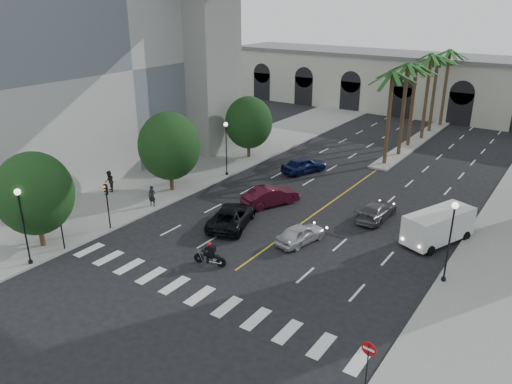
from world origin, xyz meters
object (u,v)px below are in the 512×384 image
at_px(lamp_post_left_far, 226,144).
at_px(car_c, 232,216).
at_px(car_e, 304,165).
at_px(cargo_van, 438,226).
at_px(pedestrian_a, 152,196).
at_px(lamp_post_right, 450,236).
at_px(car_d, 376,211).
at_px(traffic_signal_far, 107,199).
at_px(pedestrian_b, 109,181).
at_px(do_not_enter_sign, 368,357).
at_px(motorcycle_rider, 211,255).
at_px(lamp_post_left_near, 23,220).
at_px(car_b, 270,196).
at_px(traffic_signal_near, 60,218).
at_px(car_a, 300,234).

xyz_separation_m(lamp_post_left_far, car_c, (7.19, -8.75, -2.44)).
relative_size(car_e, cargo_van, 0.79).
bearing_deg(pedestrian_a, lamp_post_right, -12.79).
bearing_deg(car_e, car_d, 168.97).
bearing_deg(car_e, cargo_van, 173.98).
distance_m(traffic_signal_far, pedestrian_b, 7.90).
bearing_deg(do_not_enter_sign, car_e, 128.57).
xyz_separation_m(traffic_signal_far, motorcycle_rider, (9.57, 0.17, -1.77)).
bearing_deg(car_c, lamp_post_left_near, 41.29).
bearing_deg(car_b, lamp_post_right, -171.22).
bearing_deg(lamp_post_right, pedestrian_a, -175.96).
height_order(car_c, car_e, car_e).
xyz_separation_m(car_c, car_d, (8.62, 7.41, -0.09)).
height_order(car_e, do_not_enter_sign, do_not_enter_sign).
bearing_deg(motorcycle_rider, traffic_signal_near, -169.81).
bearing_deg(pedestrian_b, lamp_post_right, 39.94).
bearing_deg(traffic_signal_far, pedestrian_a, 95.47).
distance_m(traffic_signal_far, car_e, 20.47).
bearing_deg(lamp_post_left_near, motorcycle_rider, 34.61).
xyz_separation_m(lamp_post_left_far, do_not_enter_sign, (22.47, -19.37, -1.19)).
distance_m(traffic_signal_far, motorcycle_rider, 9.73).
bearing_deg(car_e, pedestrian_b, 73.25).
relative_size(motorcycle_rider, pedestrian_a, 1.29).
relative_size(lamp_post_right, car_d, 1.13).
distance_m(traffic_signal_near, pedestrian_b, 10.90).
relative_size(lamp_post_right, car_c, 0.95).
xyz_separation_m(car_e, pedestrian_a, (-6.05, -14.75, 0.22)).
xyz_separation_m(car_e, pedestrian_b, (-11.50, -14.57, 0.30)).
xyz_separation_m(car_a, do_not_enter_sign, (9.57, -11.11, 1.34)).
bearing_deg(traffic_signal_near, car_b, 63.70).
relative_size(car_c, do_not_enter_sign, 2.01).
relative_size(traffic_signal_far, cargo_van, 0.62).
height_order(lamp_post_left_near, cargo_van, lamp_post_left_near).
bearing_deg(lamp_post_left_far, car_a, -32.61).
height_order(lamp_post_right, cargo_van, lamp_post_right).
xyz_separation_m(lamp_post_left_near, car_e, (5.69, 26.12, -2.42)).
xyz_separation_m(cargo_van, pedestrian_a, (-21.25, -6.83, -0.30)).
distance_m(traffic_signal_far, car_a, 14.36).
distance_m(car_c, pedestrian_b, 13.02).
relative_size(traffic_signal_near, car_d, 0.77).
height_order(car_b, do_not_enter_sign, do_not_enter_sign).
bearing_deg(do_not_enter_sign, car_b, 137.94).
distance_m(car_a, do_not_enter_sign, 14.72).
height_order(pedestrian_a, do_not_enter_sign, do_not_enter_sign).
distance_m(traffic_signal_far, pedestrian_a, 5.11).
distance_m(lamp_post_right, pedestrian_a, 23.33).
bearing_deg(pedestrian_b, traffic_signal_near, -19.80).
height_order(lamp_post_left_far, pedestrian_a, lamp_post_left_far).
height_order(cargo_van, pedestrian_a, cargo_van).
height_order(motorcycle_rider, car_b, motorcycle_rider).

